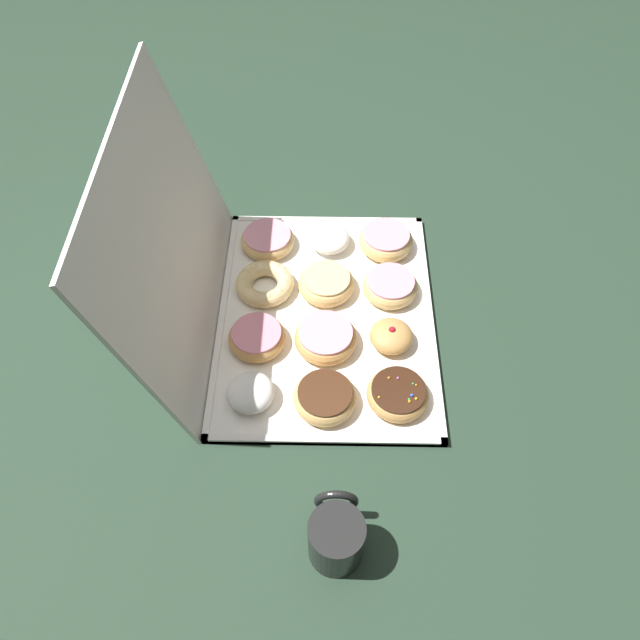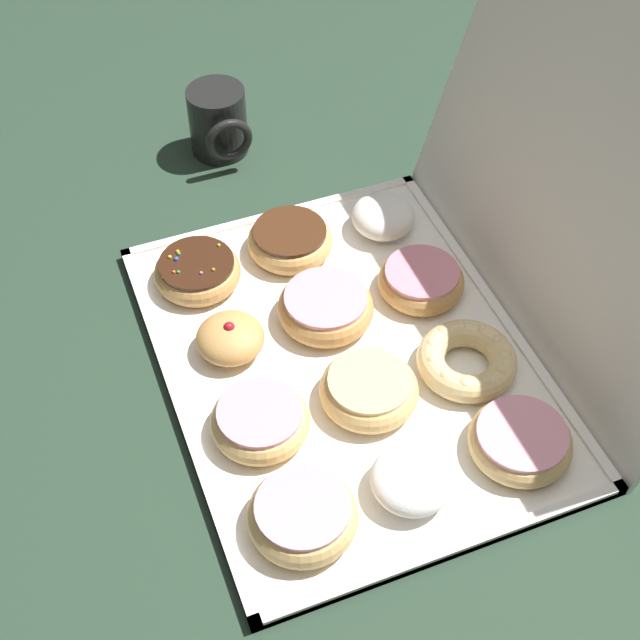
{
  "view_description": "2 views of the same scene",
  "coord_description": "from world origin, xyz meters",
  "px_view_note": "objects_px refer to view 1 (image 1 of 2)",
  "views": [
    {
      "loc": [
        -0.73,
        0.0,
        0.97
      ],
      "look_at": [
        -0.04,
        0.01,
        0.05
      ],
      "focal_mm": 34.44,
      "sensor_mm": 36.0,
      "label": 1
    },
    {
      "loc": [
        0.62,
        -0.28,
        0.85
      ],
      "look_at": [
        -0.04,
        -0.02,
        0.05
      ],
      "focal_mm": 51.1,
      "sensor_mm": 36.0,
      "label": 2
    }
  ],
  "objects_px": {
    "pink_frosted_donut_2": "(391,286)",
    "coffee_mug": "(338,537)",
    "glazed_ring_donut_6": "(329,283)",
    "pink_frosted_donut_3": "(387,240)",
    "donut_box": "(327,317)",
    "powdered_filled_donut_8": "(252,393)",
    "cruller_donut_10": "(266,284)",
    "chocolate_frosted_donut_4": "(326,397)",
    "pink_frosted_donut_11": "(269,240)",
    "powdered_filled_donut_7": "(330,238)",
    "pink_frosted_donut_9": "(258,337)",
    "jelly_filled_donut_1": "(392,336)",
    "pink_frosted_donut_5": "(326,338)",
    "sprinkle_donut_0": "(399,394)"
  },
  "relations": [
    {
      "from": "chocolate_frosted_donut_4",
      "to": "glazed_ring_donut_6",
      "type": "bearing_deg",
      "value": -0.66
    },
    {
      "from": "pink_frosted_donut_2",
      "to": "donut_box",
      "type": "bearing_deg",
      "value": 115.53
    },
    {
      "from": "powdered_filled_donut_8",
      "to": "cruller_donut_10",
      "type": "relative_size",
      "value": 0.72
    },
    {
      "from": "donut_box",
      "to": "pink_frosted_donut_2",
      "type": "distance_m",
      "value": 0.14
    },
    {
      "from": "powdered_filled_donut_7",
      "to": "pink_frosted_donut_9",
      "type": "distance_m",
      "value": 0.29
    },
    {
      "from": "pink_frosted_donut_3",
      "to": "pink_frosted_donut_11",
      "type": "xyz_separation_m",
      "value": [
        -0.0,
        0.25,
        -0.0
      ]
    },
    {
      "from": "powdered_filled_donut_7",
      "to": "glazed_ring_donut_6",
      "type": "bearing_deg",
      "value": 179.11
    },
    {
      "from": "pink_frosted_donut_3",
      "to": "chocolate_frosted_donut_4",
      "type": "distance_m",
      "value": 0.4
    },
    {
      "from": "pink_frosted_donut_2",
      "to": "pink_frosted_donut_3",
      "type": "xyz_separation_m",
      "value": [
        0.13,
        0.0,
        0.0
      ]
    },
    {
      "from": "glazed_ring_donut_6",
      "to": "cruller_donut_10",
      "type": "height_order",
      "value": "glazed_ring_donut_6"
    },
    {
      "from": "pink_frosted_donut_11",
      "to": "pink_frosted_donut_3",
      "type": "bearing_deg",
      "value": -89.91
    },
    {
      "from": "pink_frosted_donut_3",
      "to": "cruller_donut_10",
      "type": "height_order",
      "value": "pink_frosted_donut_3"
    },
    {
      "from": "donut_box",
      "to": "powdered_filled_donut_7",
      "type": "height_order",
      "value": "powdered_filled_donut_7"
    },
    {
      "from": "donut_box",
      "to": "powdered_filled_donut_8",
      "type": "distance_m",
      "value": 0.23
    },
    {
      "from": "pink_frosted_donut_2",
      "to": "coffee_mug",
      "type": "relative_size",
      "value": 1.06
    },
    {
      "from": "donut_box",
      "to": "pink_frosted_donut_2",
      "type": "bearing_deg",
      "value": -64.47
    },
    {
      "from": "glazed_ring_donut_6",
      "to": "powdered_filled_donut_7",
      "type": "distance_m",
      "value": 0.12
    },
    {
      "from": "pink_frosted_donut_3",
      "to": "glazed_ring_donut_6",
      "type": "bearing_deg",
      "value": 134.94
    },
    {
      "from": "chocolate_frosted_donut_4",
      "to": "powdered_filled_donut_8",
      "type": "relative_size",
      "value": 1.33
    },
    {
      "from": "coffee_mug",
      "to": "powdered_filled_donut_8",
      "type": "bearing_deg",
      "value": 30.53
    },
    {
      "from": "chocolate_frosted_donut_4",
      "to": "powdered_filled_donut_7",
      "type": "bearing_deg",
      "value": -0.73
    },
    {
      "from": "pink_frosted_donut_2",
      "to": "powdered_filled_donut_7",
      "type": "height_order",
      "value": "powdered_filled_donut_7"
    },
    {
      "from": "sprinkle_donut_0",
      "to": "pink_frosted_donut_5",
      "type": "bearing_deg",
      "value": 47.59
    },
    {
      "from": "cruller_donut_10",
      "to": "pink_frosted_donut_11",
      "type": "xyz_separation_m",
      "value": [
        0.12,
        0.0,
        0.0
      ]
    },
    {
      "from": "powdered_filled_donut_8",
      "to": "cruller_donut_10",
      "type": "xyz_separation_m",
      "value": [
        0.26,
        -0.01,
        -0.01
      ]
    },
    {
      "from": "donut_box",
      "to": "jelly_filled_donut_1",
      "type": "distance_m",
      "value": 0.14
    },
    {
      "from": "pink_frosted_donut_11",
      "to": "coffee_mug",
      "type": "height_order",
      "value": "coffee_mug"
    },
    {
      "from": "pink_frosted_donut_2",
      "to": "cruller_donut_10",
      "type": "height_order",
      "value": "pink_frosted_donut_2"
    },
    {
      "from": "glazed_ring_donut_6",
      "to": "pink_frosted_donut_3",
      "type": "bearing_deg",
      "value": -45.06
    },
    {
      "from": "cruller_donut_10",
      "to": "pink_frosted_donut_9",
      "type": "bearing_deg",
      "value": 177.84
    },
    {
      "from": "donut_box",
      "to": "pink_frosted_donut_11",
      "type": "relative_size",
      "value": 4.81
    },
    {
      "from": "donut_box",
      "to": "pink_frosted_donut_3",
      "type": "relative_size",
      "value": 4.77
    },
    {
      "from": "powdered_filled_donut_7",
      "to": "powdered_filled_donut_8",
      "type": "bearing_deg",
      "value": 160.38
    },
    {
      "from": "donut_box",
      "to": "coffee_mug",
      "type": "distance_m",
      "value": 0.45
    },
    {
      "from": "pink_frosted_donut_3",
      "to": "chocolate_frosted_donut_4",
      "type": "relative_size",
      "value": 1.03
    },
    {
      "from": "pink_frosted_donut_5",
      "to": "jelly_filled_donut_1",
      "type": "bearing_deg",
      "value": -87.46
    },
    {
      "from": "pink_frosted_donut_3",
      "to": "pink_frosted_donut_5",
      "type": "bearing_deg",
      "value": 153.79
    },
    {
      "from": "donut_box",
      "to": "coffee_mug",
      "type": "relative_size",
      "value": 5.24
    },
    {
      "from": "jelly_filled_donut_1",
      "to": "cruller_donut_10",
      "type": "height_order",
      "value": "jelly_filled_donut_1"
    },
    {
      "from": "jelly_filled_donut_1",
      "to": "pink_frosted_donut_2",
      "type": "height_order",
      "value": "jelly_filled_donut_1"
    },
    {
      "from": "powdered_filled_donut_8",
      "to": "coffee_mug",
      "type": "bearing_deg",
      "value": -149.47
    },
    {
      "from": "pink_frosted_donut_2",
      "to": "glazed_ring_donut_6",
      "type": "bearing_deg",
      "value": 87.91
    },
    {
      "from": "coffee_mug",
      "to": "pink_frosted_donut_5",
      "type": "bearing_deg",
      "value": 3.03
    },
    {
      "from": "pink_frosted_donut_2",
      "to": "powdered_filled_donut_7",
      "type": "bearing_deg",
      "value": 43.55
    },
    {
      "from": "powdered_filled_donut_7",
      "to": "pink_frosted_donut_9",
      "type": "relative_size",
      "value": 0.8
    },
    {
      "from": "chocolate_frosted_donut_4",
      "to": "pink_frosted_donut_5",
      "type": "height_order",
      "value": "pink_frosted_donut_5"
    },
    {
      "from": "cruller_donut_10",
      "to": "chocolate_frosted_donut_4",
      "type": "bearing_deg",
      "value": -154.55
    },
    {
      "from": "chocolate_frosted_donut_4",
      "to": "powdered_filled_donut_7",
      "type": "height_order",
      "value": "powdered_filled_donut_7"
    },
    {
      "from": "pink_frosted_donut_11",
      "to": "coffee_mug",
      "type": "relative_size",
      "value": 1.09
    },
    {
      "from": "chocolate_frosted_donut_4",
      "to": "pink_frosted_donut_5",
      "type": "distance_m",
      "value": 0.13
    }
  ]
}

